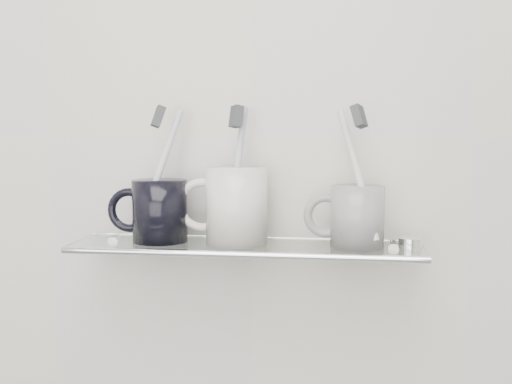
% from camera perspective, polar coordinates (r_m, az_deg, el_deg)
% --- Properties ---
extents(wall_back, '(2.50, 0.00, 2.50)m').
position_cam_1_polar(wall_back, '(0.96, -0.39, 4.86)').
color(wall_back, beige).
rests_on(wall_back, ground).
extents(shelf_glass, '(0.50, 0.12, 0.01)m').
position_cam_1_polar(shelf_glass, '(0.92, -0.91, -4.88)').
color(shelf_glass, silver).
rests_on(shelf_glass, wall_back).
extents(shelf_rail, '(0.50, 0.01, 0.01)m').
position_cam_1_polar(shelf_rail, '(0.86, -1.46, -5.60)').
color(shelf_rail, silver).
rests_on(shelf_rail, shelf_glass).
extents(bracket_left, '(0.02, 0.03, 0.02)m').
position_cam_1_polar(bracket_left, '(1.02, -12.34, -4.57)').
color(bracket_left, silver).
rests_on(bracket_left, wall_back).
extents(bracket_right, '(0.02, 0.03, 0.02)m').
position_cam_1_polar(bracket_right, '(0.96, 12.05, -5.20)').
color(bracket_right, silver).
rests_on(bracket_right, wall_back).
extents(mug_left, '(0.10, 0.10, 0.09)m').
position_cam_1_polar(mug_left, '(0.94, -8.54, -1.67)').
color(mug_left, black).
rests_on(mug_left, shelf_glass).
extents(mug_left_handle, '(0.07, 0.01, 0.07)m').
position_cam_1_polar(mug_left_handle, '(0.96, -11.20, -1.60)').
color(mug_left_handle, black).
rests_on(mug_left_handle, mug_left).
extents(toothbrush_left, '(0.07, 0.06, 0.18)m').
position_cam_1_polar(toothbrush_left, '(0.94, -8.60, 1.74)').
color(toothbrush_left, silver).
rests_on(toothbrush_left, mug_left).
extents(bristles_left, '(0.03, 0.03, 0.03)m').
position_cam_1_polar(bristles_left, '(0.93, -8.68, 6.65)').
color(bristles_left, '#35393C').
rests_on(bristles_left, toothbrush_left).
extents(mug_center, '(0.10, 0.10, 0.11)m').
position_cam_1_polar(mug_center, '(0.92, -1.74, -1.21)').
color(mug_center, white).
rests_on(mug_center, shelf_glass).
extents(mug_center_handle, '(0.08, 0.01, 0.08)m').
position_cam_1_polar(mug_center_handle, '(0.93, -4.81, -1.15)').
color(mug_center_handle, white).
rests_on(mug_center_handle, mug_center).
extents(toothbrush_center, '(0.03, 0.05, 0.19)m').
position_cam_1_polar(toothbrush_center, '(0.91, -1.75, 1.69)').
color(toothbrush_center, '#A3ACC0').
rests_on(toothbrush_center, mug_center).
extents(bristles_center, '(0.02, 0.03, 0.03)m').
position_cam_1_polar(bristles_center, '(0.91, -1.77, 6.73)').
color(bristles_center, '#35393C').
rests_on(bristles_center, toothbrush_center).
extents(mug_right, '(0.08, 0.08, 0.08)m').
position_cam_1_polar(mug_right, '(0.91, 8.99, -2.14)').
color(mug_right, silver).
rests_on(mug_right, shelf_glass).
extents(mug_right_handle, '(0.06, 0.01, 0.06)m').
position_cam_1_polar(mug_right_handle, '(0.91, 6.23, -2.10)').
color(mug_right_handle, silver).
rests_on(mug_right_handle, mug_right).
extents(toothbrush_right, '(0.06, 0.07, 0.18)m').
position_cam_1_polar(toothbrush_right, '(0.90, 9.05, 1.56)').
color(toothbrush_right, white).
rests_on(toothbrush_right, mug_right).
extents(bristles_right, '(0.03, 0.03, 0.04)m').
position_cam_1_polar(bristles_right, '(0.90, 9.14, 6.66)').
color(bristles_right, '#35393C').
rests_on(bristles_right, toothbrush_right).
extents(chrome_cap, '(0.03, 0.03, 0.01)m').
position_cam_1_polar(chrome_cap, '(0.92, 13.53, -4.40)').
color(chrome_cap, silver).
rests_on(chrome_cap, shelf_glass).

